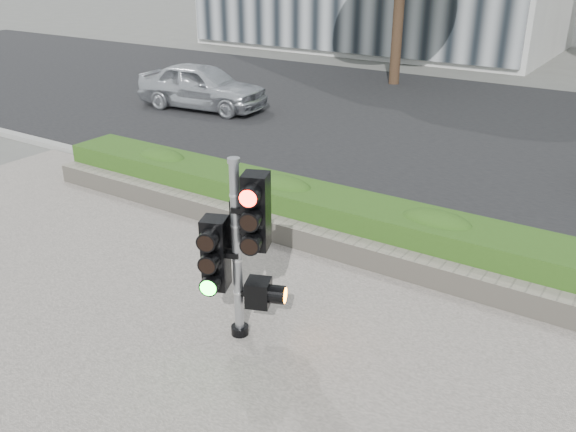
{
  "coord_description": "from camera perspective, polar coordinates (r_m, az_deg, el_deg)",
  "views": [
    {
      "loc": [
        4.14,
        -5.45,
        4.34
      ],
      "look_at": [
        0.17,
        0.6,
        1.17
      ],
      "focal_mm": 38.0,
      "sensor_mm": 36.0,
      "label": 1
    }
  ],
  "objects": [
    {
      "name": "stone_wall",
      "position": [
        9.4,
        3.47,
        -2.5
      ],
      "size": [
        12.0,
        0.32,
        0.34
      ],
      "primitive_type": "cube",
      "color": "gray",
      "rests_on": "sidewalk"
    },
    {
      "name": "curb",
      "position": [
        10.46,
        6.88,
        -0.64
      ],
      "size": [
        60.0,
        0.25,
        0.12
      ],
      "primitive_type": "cube",
      "color": "gray",
      "rests_on": "ground"
    },
    {
      "name": "road",
      "position": [
        16.57,
        17.74,
        7.42
      ],
      "size": [
        60.0,
        13.0,
        0.02
      ],
      "primitive_type": "cube",
      "color": "black",
      "rests_on": "ground"
    },
    {
      "name": "ground",
      "position": [
        8.11,
        -3.38,
        -8.74
      ],
      "size": [
        120.0,
        120.0,
        0.0
      ],
      "primitive_type": "plane",
      "color": "#51514C",
      "rests_on": "ground"
    },
    {
      "name": "hedge",
      "position": [
        9.85,
        5.39,
        -0.21
      ],
      "size": [
        12.0,
        1.0,
        0.68
      ],
      "primitive_type": "cube",
      "color": "#478127",
      "rests_on": "sidewalk"
    },
    {
      "name": "car_silver",
      "position": [
        18.31,
        -8.04,
        11.95
      ],
      "size": [
        4.04,
        1.99,
        1.33
      ],
      "primitive_type": "imported",
      "rotation": [
        0.0,
        0.0,
        1.68
      ],
      "color": "silver",
      "rests_on": "road"
    },
    {
      "name": "sidewalk",
      "position": [
        6.68,
        -16.87,
        -17.96
      ],
      "size": [
        16.0,
        11.0,
        0.03
      ],
      "primitive_type": "cube",
      "color": "#9E9389",
      "rests_on": "ground"
    },
    {
      "name": "traffic_signal",
      "position": [
        7.0,
        -4.51,
        -2.36
      ],
      "size": [
        0.82,
        0.73,
        2.25
      ],
      "rotation": [
        0.0,
        0.0,
        0.38
      ],
      "color": "black",
      "rests_on": "sidewalk"
    }
  ]
}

